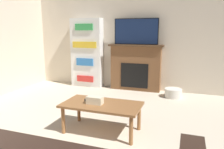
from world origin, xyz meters
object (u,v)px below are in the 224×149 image
(coffee_table, at_px, (102,107))
(storage_basket, at_px, (173,93))
(bookshelf, at_px, (87,53))
(tv, at_px, (136,32))
(fireplace, at_px, (135,67))

(coffee_table, relative_size, storage_basket, 3.01)
(bookshelf, bearing_deg, tv, 0.05)
(tv, height_order, coffee_table, tv)
(fireplace, distance_m, tv, 0.83)
(fireplace, relative_size, bookshelf, 0.75)
(fireplace, xyz_separation_m, storage_basket, (0.91, -0.34, -0.45))
(bookshelf, bearing_deg, coffee_table, -60.11)
(tv, xyz_separation_m, bookshelf, (-1.25, -0.00, -0.53))
(tv, bearing_deg, storage_basket, -19.35)
(bookshelf, bearing_deg, fireplace, 0.96)
(coffee_table, bearing_deg, fireplace, 92.09)
(fireplace, bearing_deg, storage_basket, -20.45)
(fireplace, relative_size, storage_basket, 3.57)
(bookshelf, bearing_deg, storage_basket, -8.38)
(tv, bearing_deg, fireplace, 90.00)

